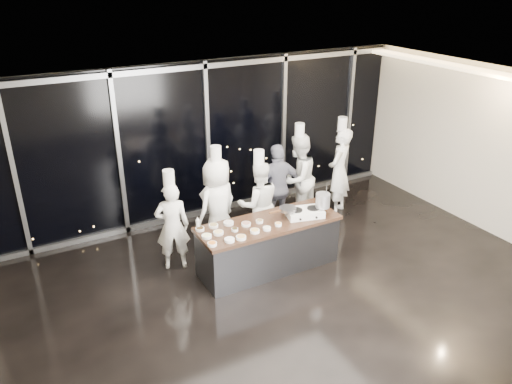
# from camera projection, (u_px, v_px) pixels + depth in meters

# --- Properties ---
(ground) EXTENTS (9.00, 9.00, 0.00)m
(ground) POSITION_uv_depth(u_px,v_px,m) (296.00, 294.00, 8.04)
(ground) COLOR black
(ground) RESTS_ON ground
(room_shell) EXTENTS (9.02, 7.02, 3.21)m
(room_shell) POSITION_uv_depth(u_px,v_px,m) (311.00, 162.00, 7.19)
(room_shell) COLOR beige
(room_shell) RESTS_ON ground
(window_wall) EXTENTS (8.90, 0.11, 3.20)m
(window_wall) POSITION_uv_depth(u_px,v_px,m) (207.00, 141.00, 10.13)
(window_wall) COLOR black
(window_wall) RESTS_ON ground
(demo_counter) EXTENTS (2.46, 0.86, 0.90)m
(demo_counter) POSITION_uv_depth(u_px,v_px,m) (268.00, 245.00, 8.57)
(demo_counter) COLOR #39393E
(demo_counter) RESTS_ON ground
(stove) EXTENTS (0.70, 0.52, 0.14)m
(stove) POSITION_uv_depth(u_px,v_px,m) (305.00, 213.00, 8.56)
(stove) COLOR white
(stove) RESTS_ON demo_counter
(frying_pan) EXTENTS (0.53, 0.36, 0.05)m
(frying_pan) POSITION_uv_depth(u_px,v_px,m) (287.00, 209.00, 8.46)
(frying_pan) COLOR gray
(frying_pan) RESTS_ON stove
(stock_pot) EXTENTS (0.30, 0.30, 0.25)m
(stock_pot) POSITION_uv_depth(u_px,v_px,m) (323.00, 200.00, 8.54)
(stock_pot) COLOR silver
(stock_pot) RESTS_ON stove
(prep_bowls) EXTENTS (1.36, 0.73, 0.05)m
(prep_bowls) POSITION_uv_depth(u_px,v_px,m) (232.00, 231.00, 8.05)
(prep_bowls) COLOR white
(prep_bowls) RESTS_ON demo_counter
(squeeze_bottle) EXTENTS (0.06, 0.06, 0.22)m
(squeeze_bottle) POSITION_uv_depth(u_px,v_px,m) (198.00, 223.00, 8.12)
(squeeze_bottle) COLOR silver
(squeeze_bottle) RESTS_ON demo_counter
(chef_far_left) EXTENTS (0.66, 0.53, 1.82)m
(chef_far_left) POSITION_uv_depth(u_px,v_px,m) (172.00, 225.00, 8.46)
(chef_far_left) COLOR white
(chef_far_left) RESTS_ON ground
(chef_left) EXTENTS (1.03, 0.86, 2.03)m
(chef_left) POSITION_uv_depth(u_px,v_px,m) (218.00, 205.00, 8.96)
(chef_left) COLOR white
(chef_left) RESTS_ON ground
(chef_center) EXTENTS (0.93, 0.80, 1.88)m
(chef_center) POSITION_uv_depth(u_px,v_px,m) (259.00, 204.00, 9.18)
(chef_center) COLOR white
(chef_center) RESTS_ON ground
(guest) EXTENTS (1.07, 0.52, 1.77)m
(guest) POSITION_uv_depth(u_px,v_px,m) (278.00, 188.00, 9.73)
(guest) COLOR black
(guest) RESTS_ON ground
(chef_right) EXTENTS (1.10, 1.00, 2.06)m
(chef_right) POSITION_uv_depth(u_px,v_px,m) (298.00, 178.00, 10.10)
(chef_right) COLOR white
(chef_right) RESTS_ON ground
(chef_side) EXTENTS (0.81, 0.75, 2.10)m
(chef_side) POSITION_uv_depth(u_px,v_px,m) (339.00, 171.00, 10.38)
(chef_side) COLOR white
(chef_side) RESTS_ON ground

